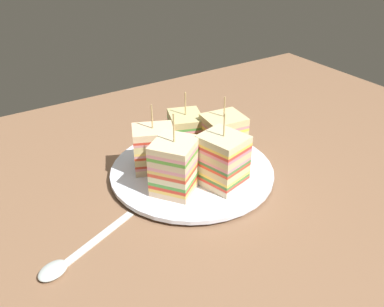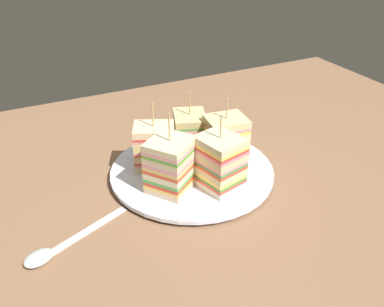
{
  "view_description": "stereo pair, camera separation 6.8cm",
  "coord_description": "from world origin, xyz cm",
  "views": [
    {
      "loc": [
        -31.64,
        -49.15,
        38.84
      ],
      "look_at": [
        0.0,
        0.0,
        4.22
      ],
      "focal_mm": 38.9,
      "sensor_mm": 36.0,
      "label": 1
    },
    {
      "loc": [
        -25.73,
        -52.49,
        38.84
      ],
      "look_at": [
        0.0,
        0.0,
        4.22
      ],
      "focal_mm": 38.9,
      "sensor_mm": 36.0,
      "label": 2
    }
  ],
  "objects": [
    {
      "name": "chip_pile",
      "position": [
        1.86,
        1.0,
        2.23
      ],
      "size": [
        5.99,
        6.51,
        2.43
      ],
      "color": "#E1D973",
      "rests_on": "plate"
    },
    {
      "name": "ground_plane",
      "position": [
        0.0,
        0.0,
        -0.9
      ],
      "size": [
        124.84,
        82.68,
        1.8
      ],
      "primitive_type": "cube",
      "color": "brown"
    },
    {
      "name": "spoon",
      "position": [
        -24.41,
        -8.43,
        0.41
      ],
      "size": [
        15.66,
        8.1,
        1.0
      ],
      "rotation": [
        0.0,
        0.0,
        3.54
      ],
      "color": "silver",
      "rests_on": "ground_plane"
    },
    {
      "name": "sandwich_wedge_3",
      "position": [
        -5.25,
        -3.37,
        5.39
      ],
      "size": [
        8.82,
        8.7,
        12.87
      ],
      "rotation": [
        0.0,
        0.0,
        13.21
      ],
      "color": "beige",
      "rests_on": "plate"
    },
    {
      "name": "plate",
      "position": [
        0.0,
        0.0,
        0.74
      ],
      "size": [
        27.17,
        27.17,
        1.22
      ],
      "color": "white",
      "rests_on": "ground_plane"
    },
    {
      "name": "sandwich_wedge_4",
      "position": [
        1.71,
        -5.99,
        5.44
      ],
      "size": [
        7.22,
        7.8,
        12.14
      ],
      "rotation": [
        0.0,
        0.0,
        14.39
      ],
      "color": "beige",
      "rests_on": "plate"
    },
    {
      "name": "sandwich_wedge_0",
      "position": [
        6.22,
        -0.26,
        5.25
      ],
      "size": [
        7.16,
        6.24,
        11.53
      ],
      "rotation": [
        0.0,
        0.0,
        9.31
      ],
      "color": "beige",
      "rests_on": "plate"
    },
    {
      "name": "salad_garnish",
      "position": [
        8.07,
        5.36,
        1.77
      ],
      "size": [
        6.53,
        5.51,
        1.13
      ],
      "color": "#3E832F",
      "rests_on": "plate"
    },
    {
      "name": "sandwich_wedge_1",
      "position": [
        2.38,
        5.74,
        4.75
      ],
      "size": [
        7.24,
        7.98,
        11.19
      ],
      "rotation": [
        0.0,
        0.0,
        10.65
      ],
      "color": "beige",
      "rests_on": "plate"
    },
    {
      "name": "sandwich_wedge_2",
      "position": [
        -5.02,
        3.67,
        4.94
      ],
      "size": [
        8.03,
        7.22,
        11.48
      ],
      "rotation": [
        0.0,
        0.0,
        12.15
      ],
      "color": "beige",
      "rests_on": "plate"
    }
  ]
}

